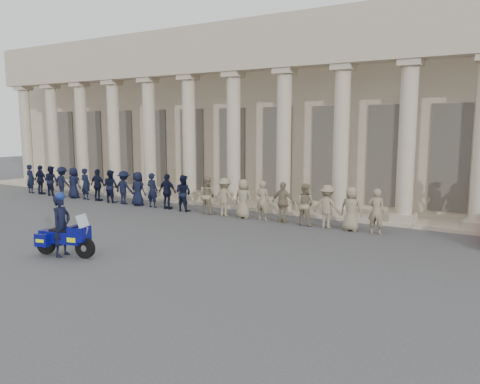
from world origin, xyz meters
The scene contains 5 objects.
ground centered at (0.00, 0.00, 0.00)m, with size 90.00×90.00×0.00m, color #434346.
building centered at (0.00, 14.74, 4.52)m, with size 40.00×12.50×9.00m.
officer_rank centered at (-3.87, 5.98, 0.82)m, with size 20.40×0.62×1.65m.
motorcycle centered at (-1.11, -1.74, 0.56)m, with size 2.00×1.00×1.30m.
rider centered at (-1.21, -1.76, 0.95)m, with size 0.58×0.75×1.93m.
Camera 1 is at (10.33, -10.61, 3.85)m, focal length 35.00 mm.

